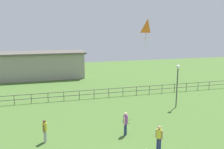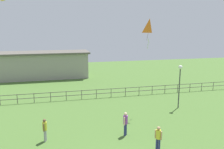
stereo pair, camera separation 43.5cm
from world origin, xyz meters
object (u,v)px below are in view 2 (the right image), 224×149
at_px(person_1, 125,122).
at_px(kite_3, 149,27).
at_px(lamppost, 180,77).
at_px(person_3, 158,137).
at_px(person_2, 45,129).

height_order(person_1, kite_3, kite_3).
height_order(lamppost, person_3, lamppost).
relative_size(person_1, person_2, 1.08).
distance_m(person_3, kite_3, 9.61).
xyz_separation_m(lamppost, kite_3, (-3.07, 0.08, 4.42)).
xyz_separation_m(lamppost, person_3, (-5.12, -6.73, -2.05)).
xyz_separation_m(person_3, kite_3, (2.05, 6.81, 6.47)).
bearing_deg(person_1, person_2, 175.62).
bearing_deg(person_1, lamppost, 33.57).
bearing_deg(person_3, person_1, 117.91).
bearing_deg(person_3, person_2, 156.63).
relative_size(person_1, kite_3, 0.66).
height_order(person_1, person_3, person_1).
distance_m(lamppost, kite_3, 5.38).
distance_m(person_2, person_3, 7.25).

